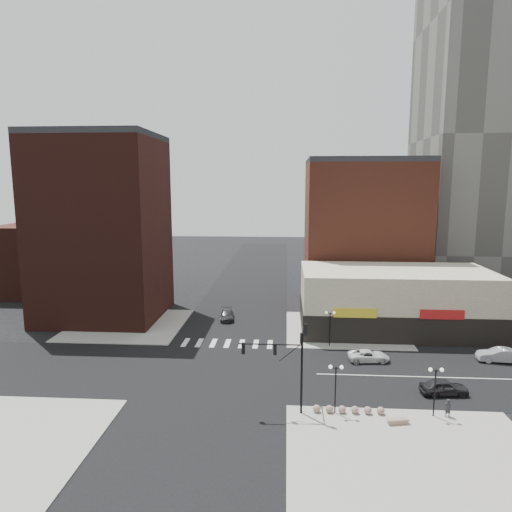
{
  "coord_description": "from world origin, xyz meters",
  "views": [
    {
      "loc": [
        6.85,
        -43.73,
        18.94
      ],
      "look_at": [
        3.47,
        6.16,
        11.0
      ],
      "focal_mm": 32.0,
      "sensor_mm": 36.0,
      "label": 1
    }
  ],
  "objects_px": {
    "traffic_signal": "(290,355)",
    "stone_bench": "(398,421)",
    "dark_sedan_north": "(227,315)",
    "white_suv": "(369,356)",
    "street_lamp_ne": "(330,320)",
    "street_lamp_se_a": "(336,377)",
    "street_lamp_se_b": "(436,379)",
    "pedestrian": "(448,408)",
    "dark_sedan_east": "(444,387)",
    "silver_sedan": "(500,355)"
  },
  "relations": [
    {
      "from": "street_lamp_se_b",
      "to": "dark_sedan_east",
      "type": "relative_size",
      "value": 0.98
    },
    {
      "from": "dark_sedan_east",
      "to": "pedestrian",
      "type": "xyz_separation_m",
      "value": [
        -1.12,
        -4.25,
        0.16
      ]
    },
    {
      "from": "street_lamp_se_a",
      "to": "stone_bench",
      "type": "xyz_separation_m",
      "value": [
        4.79,
        -1.42,
        -2.95
      ]
    },
    {
      "from": "street_lamp_ne",
      "to": "silver_sedan",
      "type": "distance_m",
      "value": 18.32
    },
    {
      "from": "pedestrian",
      "to": "stone_bench",
      "type": "relative_size",
      "value": 0.84
    },
    {
      "from": "stone_bench",
      "to": "dark_sedan_east",
      "type": "bearing_deg",
      "value": 34.92
    },
    {
      "from": "street_lamp_se_a",
      "to": "street_lamp_ne",
      "type": "height_order",
      "value": "same"
    },
    {
      "from": "street_lamp_ne",
      "to": "stone_bench",
      "type": "bearing_deg",
      "value": -77.72
    },
    {
      "from": "traffic_signal",
      "to": "dark_sedan_north",
      "type": "bearing_deg",
      "value": 108.59
    },
    {
      "from": "street_lamp_ne",
      "to": "white_suv",
      "type": "distance_m",
      "value": 6.29
    },
    {
      "from": "pedestrian",
      "to": "white_suv",
      "type": "bearing_deg",
      "value": -83.17
    },
    {
      "from": "street_lamp_se_b",
      "to": "white_suv",
      "type": "xyz_separation_m",
      "value": [
        -3.19,
        11.77,
        -2.68
      ]
    },
    {
      "from": "traffic_signal",
      "to": "white_suv",
      "type": "bearing_deg",
      "value": 53.53
    },
    {
      "from": "white_suv",
      "to": "stone_bench",
      "type": "relative_size",
      "value": 2.42
    },
    {
      "from": "street_lamp_se_b",
      "to": "street_lamp_ne",
      "type": "xyz_separation_m",
      "value": [
        -7.0,
        16.0,
        0.0
      ]
    },
    {
      "from": "silver_sedan",
      "to": "dark_sedan_north",
      "type": "distance_m",
      "value": 33.95
    },
    {
      "from": "silver_sedan",
      "to": "pedestrian",
      "type": "xyz_separation_m",
      "value": [
        -9.7,
        -12.56,
        0.13
      ]
    },
    {
      "from": "traffic_signal",
      "to": "street_lamp_ne",
      "type": "relative_size",
      "value": 1.87
    },
    {
      "from": "street_lamp_se_a",
      "to": "pedestrian",
      "type": "distance_m",
      "value": 9.43
    },
    {
      "from": "traffic_signal",
      "to": "stone_bench",
      "type": "bearing_deg",
      "value": -10.54
    },
    {
      "from": "street_lamp_ne",
      "to": "white_suv",
      "type": "relative_size",
      "value": 0.95
    },
    {
      "from": "street_lamp_ne",
      "to": "pedestrian",
      "type": "height_order",
      "value": "street_lamp_ne"
    },
    {
      "from": "street_lamp_se_a",
      "to": "white_suv",
      "type": "relative_size",
      "value": 0.95
    },
    {
      "from": "white_suv",
      "to": "street_lamp_ne",
      "type": "bearing_deg",
      "value": 37.17
    },
    {
      "from": "traffic_signal",
      "to": "street_lamp_se_b",
      "type": "distance_m",
      "value": 11.88
    },
    {
      "from": "dark_sedan_east",
      "to": "silver_sedan",
      "type": "height_order",
      "value": "silver_sedan"
    },
    {
      "from": "silver_sedan",
      "to": "street_lamp_se_b",
      "type": "bearing_deg",
      "value": -35.12
    },
    {
      "from": "traffic_signal",
      "to": "silver_sedan",
      "type": "relative_size",
      "value": 1.71
    },
    {
      "from": "dark_sedan_north",
      "to": "stone_bench",
      "type": "height_order",
      "value": "dark_sedan_north"
    },
    {
      "from": "pedestrian",
      "to": "street_lamp_ne",
      "type": "bearing_deg",
      "value": -76.37
    },
    {
      "from": "street_lamp_se_a",
      "to": "dark_sedan_east",
      "type": "relative_size",
      "value": 0.98
    },
    {
      "from": "street_lamp_se_a",
      "to": "white_suv",
      "type": "xyz_separation_m",
      "value": [
        4.81,
        11.77,
        -2.68
      ]
    },
    {
      "from": "street_lamp_ne",
      "to": "dark_sedan_north",
      "type": "xyz_separation_m",
      "value": [
        -13.41,
        9.88,
        -2.63
      ]
    },
    {
      "from": "dark_sedan_north",
      "to": "stone_bench",
      "type": "distance_m",
      "value": 32.27
    },
    {
      "from": "dark_sedan_east",
      "to": "pedestrian",
      "type": "distance_m",
      "value": 4.4
    },
    {
      "from": "white_suv",
      "to": "pedestrian",
      "type": "xyz_separation_m",
      "value": [
        4.31,
        -11.77,
        0.27
      ]
    },
    {
      "from": "stone_bench",
      "to": "street_lamp_ne",
      "type": "bearing_deg",
      "value": 91.03
    },
    {
      "from": "white_suv",
      "to": "silver_sedan",
      "type": "xyz_separation_m",
      "value": [
        14.01,
        0.79,
        0.14
      ]
    },
    {
      "from": "dark_sedan_east",
      "to": "stone_bench",
      "type": "bearing_deg",
      "value": 130.52
    },
    {
      "from": "street_lamp_se_b",
      "to": "dark_sedan_east",
      "type": "bearing_deg",
      "value": 62.2
    },
    {
      "from": "dark_sedan_east",
      "to": "silver_sedan",
      "type": "relative_size",
      "value": 0.93
    },
    {
      "from": "street_lamp_ne",
      "to": "street_lamp_se_a",
      "type": "bearing_deg",
      "value": -93.58
    },
    {
      "from": "street_lamp_se_a",
      "to": "dark_sedan_north",
      "type": "relative_size",
      "value": 0.92
    },
    {
      "from": "street_lamp_ne",
      "to": "dark_sedan_north",
      "type": "relative_size",
      "value": 0.92
    },
    {
      "from": "street_lamp_ne",
      "to": "pedestrian",
      "type": "relative_size",
      "value": 2.73
    },
    {
      "from": "street_lamp_ne",
      "to": "street_lamp_se_b",
      "type": "bearing_deg",
      "value": -66.37
    },
    {
      "from": "silver_sedan",
      "to": "dark_sedan_north",
      "type": "height_order",
      "value": "silver_sedan"
    },
    {
      "from": "dark_sedan_east",
      "to": "street_lamp_ne",
      "type": "bearing_deg",
      "value": 32.54
    },
    {
      "from": "street_lamp_se_b",
      "to": "dark_sedan_north",
      "type": "bearing_deg",
      "value": 128.26
    },
    {
      "from": "street_lamp_se_a",
      "to": "street_lamp_se_b",
      "type": "distance_m",
      "value": 8.0
    }
  ]
}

